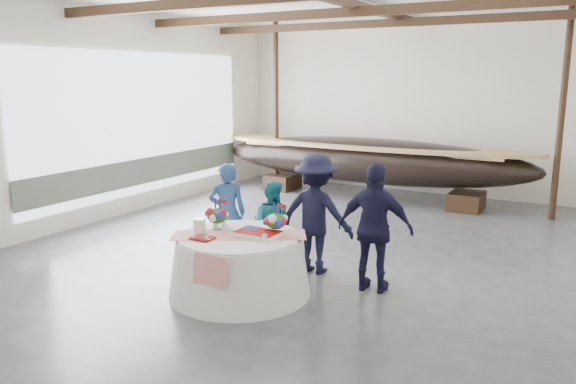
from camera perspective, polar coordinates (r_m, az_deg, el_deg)
The scene contains 12 objects.
floor at distance 10.18m, azimuth 2.84°, elevation -5.86°, with size 10.00×12.00×0.01m, color #3D3D42.
wall_back at distance 15.33m, azimuth 13.19°, elevation 8.34°, with size 10.00×0.02×4.50m, color silver.
wall_left at distance 12.78m, azimuth -17.67°, elevation 7.49°, with size 0.02×12.00×4.50m, color silver.
pavilion_structure at distance 10.45m, azimuth 5.08°, elevation 16.78°, with size 9.80×11.76×4.50m.
open_bay at distance 13.48m, azimuth -14.29°, elevation 6.06°, with size 0.03×7.00×3.20m.
longboat_display at distance 14.30m, azimuth 8.11°, elevation 3.23°, with size 8.28×1.66×1.55m.
banquet_table at distance 8.10m, azimuth -4.93°, elevation -7.35°, with size 2.03×2.03×0.87m.
tabletop_items at distance 8.05m, azimuth -4.64°, elevation -3.13°, with size 1.89×1.44×0.40m.
guest_woman_blue at distance 9.37m, azimuth -6.19°, elevation -2.12°, with size 0.61×0.40×1.68m, color navy.
guest_woman_teal at distance 9.17m, azimuth -1.65°, elevation -3.19°, with size 0.69×0.54×1.43m, color #1A7986.
guest_man_left at distance 8.83m, azimuth 2.84°, elevation -2.21°, with size 1.23×0.71×1.90m, color black.
guest_man_right at distance 8.12m, azimuth 8.85°, elevation -3.65°, with size 1.10×0.46×1.88m, color black.
Camera 1 is at (4.35, -8.68, 3.07)m, focal length 35.00 mm.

